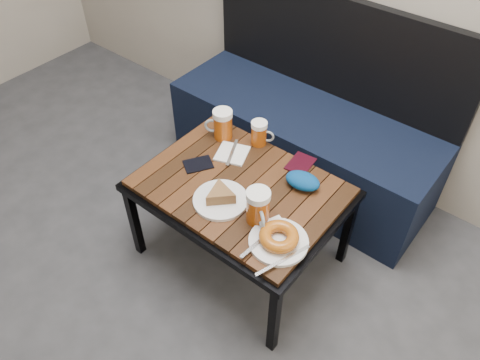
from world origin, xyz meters
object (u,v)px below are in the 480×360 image
Objects in this scene: cafe_table at (240,192)px; beer_mug_left at (222,124)px; plate_pie at (220,197)px; passport_burgundy at (301,164)px; beer_mug_right at (258,207)px; bench at (305,136)px; beer_mug_centre at (259,133)px; knit_pouch at (303,181)px; passport_navy at (198,164)px; plate_bagel at (279,239)px.

cafe_table is 0.34m from beer_mug_left.
plate_pie is 1.68× the size of passport_burgundy.
passport_burgundy is (-0.05, 0.37, -0.07)m from beer_mug_right.
bench reaches higher than passport_burgundy.
plate_pie is (0.10, -0.38, -0.03)m from beer_mug_centre.
cafe_table is 5.81× the size of knit_pouch.
passport_navy reaches higher than cafe_table.
passport_navy is 0.83× the size of knit_pouch.
beer_mug_left is (-0.17, -0.46, 0.27)m from bench.
plate_pie is 1.52× the size of knit_pouch.
plate_pie is at bearing 97.23° from beer_mug_left.
beer_mug_right is 0.26m from knit_pouch.
cafe_table is at bearing 153.67° from plate_bagel.
beer_mug_centre is 0.39m from plate_pie.
beer_mug_centre reaches higher than passport_burgundy.
beer_mug_centre is at bearing 134.10° from plate_bagel.
beer_mug_left is at bearing -176.42° from beer_mug_right.
plate_bagel is 1.96× the size of knit_pouch.
beer_mug_centre is at bearing 99.35° from passport_navy.
bench is at bearing -142.64° from beer_mug_left.
beer_mug_left reaches higher than plate_bagel.
passport_burgundy is 0.14m from knit_pouch.
beer_mug_left reaches higher than passport_navy.
beer_mug_left is 0.17m from beer_mug_centre.
bench reaches higher than beer_mug_centre.
plate_pie is (-0.00, -0.12, 0.07)m from cafe_table.
cafe_table is 7.22× the size of beer_mug_centre.
beer_mug_right is (0.17, -0.11, 0.12)m from cafe_table.
plate_bagel is at bearing -26.33° from cafe_table.
beer_mug_left is 0.98× the size of knit_pouch.
beer_mug_right is 0.14m from plate_bagel.
bench reaches higher than beer_mug_right.
plate_bagel is 0.31m from knit_pouch.
cafe_table is 0.14m from plate_pie.
bench reaches higher than passport_navy.
passport_burgundy is at bearing 126.08° from knit_pouch.
beer_mug_left is at bearing 177.84° from beer_mug_centre.
bench is 0.47m from beer_mug_centre.
plate_bagel is (0.13, -0.04, -0.05)m from beer_mug_right.
passport_burgundy is (-0.17, 0.41, -0.02)m from plate_bagel.
cafe_table is at bearing -173.13° from beer_mug_right.
beer_mug_centre is 0.79× the size of beer_mug_right.
plate_pie is at bearing 6.74° from passport_navy.
cafe_table is at bearing -82.58° from bench.
bench is 10.74× the size of passport_burgundy.
bench is 0.62m from knit_pouch.
plate_pie is 0.77× the size of plate_bagel.
plate_pie is 0.24m from passport_navy.
beer_mug_left reaches higher than passport_burgundy.
passport_navy is (-0.21, 0.10, -0.02)m from plate_pie.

